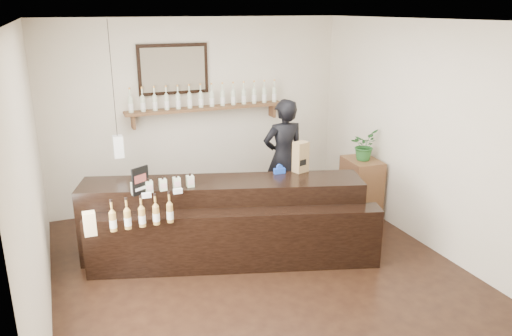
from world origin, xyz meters
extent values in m
plane|color=black|center=(0.00, 0.00, 0.00)|extent=(5.00, 5.00, 0.00)
plane|color=beige|center=(0.00, 2.50, 1.40)|extent=(4.50, 0.00, 4.50)
plane|color=beige|center=(0.00, -2.50, 1.40)|extent=(4.50, 0.00, 4.50)
plane|color=beige|center=(-2.25, 0.00, 1.40)|extent=(0.00, 5.00, 5.00)
plane|color=beige|center=(2.25, 0.00, 1.40)|extent=(0.00, 5.00, 5.00)
plane|color=white|center=(0.00, 0.00, 2.80)|extent=(5.00, 5.00, 0.00)
cube|color=#59321E|center=(0.10, 2.37, 1.50)|extent=(2.40, 0.25, 0.04)
cube|color=#59321E|center=(-0.98, 2.40, 1.38)|extent=(0.04, 0.20, 0.20)
cube|color=#59321E|center=(1.18, 2.40, 1.38)|extent=(0.04, 0.20, 0.20)
cube|color=black|center=(-0.35, 2.47, 2.08)|extent=(1.02, 0.04, 0.72)
cube|color=#4A3E30|center=(-0.35, 2.44, 2.08)|extent=(0.92, 0.01, 0.62)
cube|color=white|center=(-1.30, 1.60, 1.25)|extent=(0.12, 0.12, 0.28)
cylinder|color=black|center=(-1.30, 1.60, 2.09)|extent=(0.01, 0.01, 1.41)
cylinder|color=beige|center=(-1.00, 2.37, 1.62)|extent=(0.07, 0.07, 0.20)
cone|color=beige|center=(-1.00, 2.37, 1.75)|extent=(0.07, 0.07, 0.05)
cylinder|color=beige|center=(-1.00, 2.37, 1.81)|extent=(0.02, 0.02, 0.07)
cylinder|color=gold|center=(-1.00, 2.37, 1.86)|extent=(0.03, 0.03, 0.02)
cylinder|color=white|center=(-1.00, 2.37, 1.60)|extent=(0.07, 0.07, 0.09)
cylinder|color=beige|center=(-0.83, 2.37, 1.62)|extent=(0.07, 0.07, 0.20)
cone|color=beige|center=(-0.83, 2.37, 1.75)|extent=(0.07, 0.07, 0.05)
cylinder|color=beige|center=(-0.83, 2.37, 1.81)|extent=(0.02, 0.02, 0.07)
cylinder|color=gold|center=(-0.83, 2.37, 1.86)|extent=(0.03, 0.03, 0.02)
cylinder|color=white|center=(-0.83, 2.37, 1.60)|extent=(0.07, 0.07, 0.09)
cylinder|color=beige|center=(-0.66, 2.37, 1.62)|extent=(0.07, 0.07, 0.20)
cone|color=beige|center=(-0.66, 2.37, 1.75)|extent=(0.07, 0.07, 0.05)
cylinder|color=beige|center=(-0.66, 2.37, 1.81)|extent=(0.02, 0.02, 0.07)
cylinder|color=gold|center=(-0.66, 2.37, 1.86)|extent=(0.03, 0.03, 0.02)
cylinder|color=white|center=(-0.66, 2.37, 1.60)|extent=(0.07, 0.07, 0.09)
cylinder|color=beige|center=(-0.49, 2.37, 1.62)|extent=(0.07, 0.07, 0.20)
cone|color=beige|center=(-0.49, 2.37, 1.75)|extent=(0.07, 0.07, 0.05)
cylinder|color=beige|center=(-0.49, 2.37, 1.81)|extent=(0.02, 0.02, 0.07)
cylinder|color=gold|center=(-0.49, 2.37, 1.86)|extent=(0.03, 0.03, 0.02)
cylinder|color=white|center=(-0.49, 2.37, 1.60)|extent=(0.07, 0.07, 0.09)
cylinder|color=beige|center=(-0.32, 2.37, 1.62)|extent=(0.07, 0.07, 0.20)
cone|color=beige|center=(-0.32, 2.37, 1.75)|extent=(0.07, 0.07, 0.05)
cylinder|color=beige|center=(-0.32, 2.37, 1.81)|extent=(0.02, 0.02, 0.07)
cylinder|color=gold|center=(-0.32, 2.37, 1.86)|extent=(0.03, 0.03, 0.02)
cylinder|color=white|center=(-0.32, 2.37, 1.60)|extent=(0.07, 0.07, 0.09)
cylinder|color=beige|center=(-0.15, 2.37, 1.62)|extent=(0.07, 0.07, 0.20)
cone|color=beige|center=(-0.15, 2.37, 1.75)|extent=(0.07, 0.07, 0.05)
cylinder|color=beige|center=(-0.15, 2.37, 1.81)|extent=(0.02, 0.02, 0.07)
cylinder|color=gold|center=(-0.15, 2.37, 1.86)|extent=(0.03, 0.03, 0.02)
cylinder|color=white|center=(-0.15, 2.37, 1.60)|extent=(0.07, 0.07, 0.09)
cylinder|color=beige|center=(0.02, 2.37, 1.62)|extent=(0.07, 0.07, 0.20)
cone|color=beige|center=(0.02, 2.37, 1.75)|extent=(0.07, 0.07, 0.05)
cylinder|color=beige|center=(0.02, 2.37, 1.81)|extent=(0.02, 0.02, 0.07)
cylinder|color=gold|center=(0.02, 2.37, 1.86)|extent=(0.03, 0.03, 0.02)
cylinder|color=white|center=(0.02, 2.37, 1.60)|extent=(0.07, 0.07, 0.09)
cylinder|color=beige|center=(0.18, 2.37, 1.62)|extent=(0.07, 0.07, 0.20)
cone|color=beige|center=(0.18, 2.37, 1.75)|extent=(0.07, 0.07, 0.05)
cylinder|color=beige|center=(0.18, 2.37, 1.81)|extent=(0.02, 0.02, 0.07)
cylinder|color=gold|center=(0.18, 2.37, 1.86)|extent=(0.03, 0.03, 0.02)
cylinder|color=white|center=(0.18, 2.37, 1.60)|extent=(0.07, 0.07, 0.09)
cylinder|color=beige|center=(0.35, 2.37, 1.62)|extent=(0.07, 0.07, 0.20)
cone|color=beige|center=(0.35, 2.37, 1.75)|extent=(0.07, 0.07, 0.05)
cylinder|color=beige|center=(0.35, 2.37, 1.81)|extent=(0.02, 0.02, 0.07)
cylinder|color=gold|center=(0.35, 2.37, 1.86)|extent=(0.03, 0.03, 0.02)
cylinder|color=white|center=(0.35, 2.37, 1.60)|extent=(0.07, 0.07, 0.09)
cylinder|color=beige|center=(0.52, 2.37, 1.62)|extent=(0.07, 0.07, 0.20)
cone|color=beige|center=(0.52, 2.37, 1.75)|extent=(0.07, 0.07, 0.05)
cylinder|color=beige|center=(0.52, 2.37, 1.81)|extent=(0.02, 0.02, 0.07)
cylinder|color=gold|center=(0.52, 2.37, 1.86)|extent=(0.03, 0.03, 0.02)
cylinder|color=white|center=(0.52, 2.37, 1.60)|extent=(0.07, 0.07, 0.09)
cylinder|color=beige|center=(0.69, 2.37, 1.62)|extent=(0.07, 0.07, 0.20)
cone|color=beige|center=(0.69, 2.37, 1.75)|extent=(0.07, 0.07, 0.05)
cylinder|color=beige|center=(0.69, 2.37, 1.81)|extent=(0.02, 0.02, 0.07)
cylinder|color=gold|center=(0.69, 2.37, 1.86)|extent=(0.03, 0.03, 0.02)
cylinder|color=white|center=(0.69, 2.37, 1.60)|extent=(0.07, 0.07, 0.09)
cylinder|color=beige|center=(0.86, 2.37, 1.62)|extent=(0.07, 0.07, 0.20)
cone|color=beige|center=(0.86, 2.37, 1.75)|extent=(0.07, 0.07, 0.05)
cylinder|color=beige|center=(0.86, 2.37, 1.81)|extent=(0.02, 0.02, 0.07)
cylinder|color=gold|center=(0.86, 2.37, 1.86)|extent=(0.03, 0.03, 0.02)
cylinder|color=white|center=(0.86, 2.37, 1.60)|extent=(0.07, 0.07, 0.09)
cylinder|color=beige|center=(1.03, 2.37, 1.62)|extent=(0.07, 0.07, 0.20)
cone|color=beige|center=(1.03, 2.37, 1.75)|extent=(0.07, 0.07, 0.05)
cylinder|color=beige|center=(1.03, 2.37, 1.81)|extent=(0.02, 0.02, 0.07)
cylinder|color=gold|center=(1.03, 2.37, 1.86)|extent=(0.03, 0.03, 0.02)
cylinder|color=white|center=(1.03, 2.37, 1.60)|extent=(0.07, 0.07, 0.09)
cylinder|color=beige|center=(1.20, 2.37, 1.62)|extent=(0.07, 0.07, 0.20)
cone|color=beige|center=(1.20, 2.37, 1.75)|extent=(0.07, 0.07, 0.05)
cylinder|color=beige|center=(1.20, 2.37, 1.81)|extent=(0.02, 0.02, 0.07)
cylinder|color=gold|center=(1.20, 2.37, 1.86)|extent=(0.03, 0.03, 0.02)
cylinder|color=white|center=(1.20, 2.37, 1.60)|extent=(0.07, 0.07, 0.09)
cube|color=black|center=(-0.22, 0.70, 0.47)|extent=(3.40, 1.57, 0.94)
cube|color=black|center=(-0.22, 0.25, 0.36)|extent=(3.31, 1.29, 0.71)
cube|color=white|center=(-1.17, 0.48, 0.97)|extent=(0.10, 0.04, 0.05)
cube|color=white|center=(-0.82, 0.48, 0.97)|extent=(0.10, 0.04, 0.05)
cube|color=#D7B983|center=(-1.79, 0.25, 0.77)|extent=(0.12, 0.12, 0.12)
cube|color=#D7B983|center=(-1.79, 0.25, 0.89)|extent=(0.12, 0.12, 0.12)
cube|color=beige|center=(-1.27, 0.65, 1.01)|extent=(0.08, 0.08, 0.13)
cube|color=beige|center=(-1.27, 0.61, 1.01)|extent=(0.07, 0.00, 0.06)
cylinder|color=black|center=(-1.27, 0.65, 1.09)|extent=(0.02, 0.02, 0.03)
cube|color=beige|center=(-1.11, 0.65, 1.01)|extent=(0.08, 0.08, 0.13)
cube|color=beige|center=(-1.11, 0.61, 1.01)|extent=(0.07, 0.00, 0.06)
cylinder|color=black|center=(-1.11, 0.65, 1.09)|extent=(0.02, 0.02, 0.03)
cube|color=beige|center=(-0.95, 0.65, 1.01)|extent=(0.08, 0.08, 0.13)
cube|color=beige|center=(-0.95, 0.61, 1.01)|extent=(0.07, 0.00, 0.06)
cylinder|color=black|center=(-0.95, 0.65, 1.09)|extent=(0.02, 0.02, 0.03)
cube|color=beige|center=(-0.79, 0.65, 1.01)|extent=(0.08, 0.08, 0.13)
cube|color=beige|center=(-0.79, 0.61, 1.01)|extent=(0.07, 0.00, 0.06)
cylinder|color=black|center=(-0.79, 0.65, 1.09)|extent=(0.02, 0.02, 0.03)
cube|color=beige|center=(-0.63, 0.65, 1.01)|extent=(0.08, 0.08, 0.13)
cube|color=beige|center=(-0.63, 0.61, 1.01)|extent=(0.07, 0.00, 0.06)
cylinder|color=black|center=(-0.63, 0.65, 1.09)|extent=(0.02, 0.02, 0.03)
cylinder|color=#A87C39|center=(-1.56, 0.25, 0.82)|extent=(0.07, 0.07, 0.20)
cone|color=#A87C39|center=(-1.56, 0.25, 0.94)|extent=(0.07, 0.07, 0.05)
cylinder|color=#A87C39|center=(-1.56, 0.25, 1.00)|extent=(0.02, 0.02, 0.07)
cylinder|color=black|center=(-1.56, 0.25, 1.05)|extent=(0.03, 0.03, 0.02)
cylinder|color=white|center=(-1.56, 0.25, 0.80)|extent=(0.07, 0.07, 0.09)
cylinder|color=#A87C39|center=(-1.41, 0.25, 0.82)|extent=(0.07, 0.07, 0.20)
cone|color=#A87C39|center=(-1.41, 0.25, 0.94)|extent=(0.07, 0.07, 0.05)
cylinder|color=#A87C39|center=(-1.41, 0.25, 1.00)|extent=(0.02, 0.02, 0.07)
cylinder|color=black|center=(-1.41, 0.25, 1.05)|extent=(0.03, 0.03, 0.02)
cylinder|color=white|center=(-1.41, 0.25, 0.80)|extent=(0.07, 0.07, 0.09)
cylinder|color=#A87C39|center=(-1.27, 0.25, 0.82)|extent=(0.07, 0.07, 0.20)
cone|color=#A87C39|center=(-1.27, 0.25, 0.94)|extent=(0.07, 0.07, 0.05)
cylinder|color=#A87C39|center=(-1.27, 0.25, 1.00)|extent=(0.02, 0.02, 0.07)
cylinder|color=black|center=(-1.27, 0.25, 1.05)|extent=(0.03, 0.03, 0.02)
cylinder|color=white|center=(-1.27, 0.25, 0.80)|extent=(0.07, 0.07, 0.09)
cylinder|color=#A87C39|center=(-1.12, 0.25, 0.82)|extent=(0.07, 0.07, 0.20)
cone|color=#A87C39|center=(-1.12, 0.25, 0.94)|extent=(0.07, 0.07, 0.05)
cylinder|color=#A87C39|center=(-1.12, 0.25, 1.00)|extent=(0.02, 0.02, 0.07)
cylinder|color=black|center=(-1.12, 0.25, 1.05)|extent=(0.03, 0.03, 0.02)
cylinder|color=white|center=(-1.12, 0.25, 0.80)|extent=(0.07, 0.07, 0.09)
cylinder|color=#A87C39|center=(-0.97, 0.25, 0.82)|extent=(0.07, 0.07, 0.20)
cone|color=#A87C39|center=(-0.97, 0.25, 0.94)|extent=(0.07, 0.07, 0.05)
cylinder|color=#A87C39|center=(-0.97, 0.25, 1.00)|extent=(0.02, 0.02, 0.07)
cylinder|color=black|center=(-0.97, 0.25, 1.05)|extent=(0.03, 0.03, 0.02)
cylinder|color=white|center=(-0.97, 0.25, 0.80)|extent=(0.07, 0.07, 0.09)
cube|color=black|center=(-1.20, 0.62, 1.10)|extent=(0.20, 0.13, 0.31)
cube|color=brown|center=(-1.20, 0.61, 1.13)|extent=(0.14, 0.08, 0.09)
cube|color=white|center=(-1.20, 0.61, 1.01)|extent=(0.14, 0.08, 0.04)
cube|color=olive|center=(0.80, 0.66, 1.14)|extent=(0.21, 0.18, 0.39)
cube|color=black|center=(0.80, 0.59, 1.08)|extent=(0.11, 0.03, 0.08)
cube|color=#1940B0|center=(0.53, 0.69, 0.98)|extent=(0.14, 0.06, 0.07)
cylinder|color=#1940B0|center=(0.53, 0.69, 1.02)|extent=(0.08, 0.04, 0.08)
cube|color=#59321E|center=(2.00, 1.05, 0.43)|extent=(0.47, 0.62, 0.86)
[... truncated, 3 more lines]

